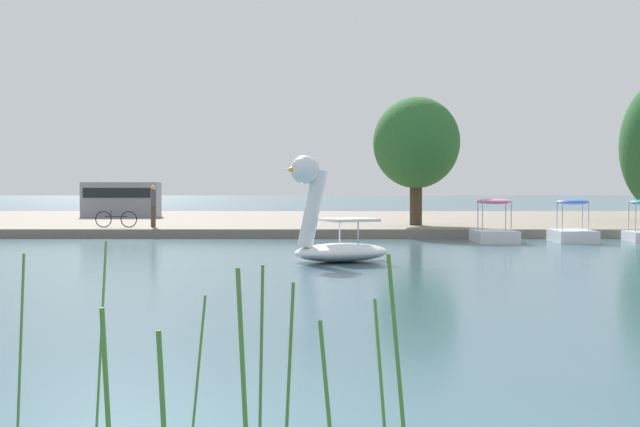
% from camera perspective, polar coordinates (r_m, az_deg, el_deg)
% --- Properties ---
extents(shore_bank_far, '(151.28, 27.18, 0.36)m').
position_cam_1_polar(shore_bank_far, '(46.47, -0.67, -0.50)').
color(shore_bank_far, slate).
rests_on(shore_bank_far, ground_plane).
extents(swan_boat, '(3.12, 2.61, 2.84)m').
position_cam_1_polar(swan_boat, '(22.33, 0.86, -1.34)').
color(swan_boat, white).
rests_on(swan_boat, ground_plane).
extents(pedal_boat_pink, '(1.46, 2.31, 1.60)m').
position_cam_1_polar(pedal_boat_pink, '(31.41, 11.81, -1.13)').
color(pedal_boat_pink, white).
rests_on(pedal_boat_pink, ground_plane).
extents(pedal_boat_blue, '(1.47, 2.28, 1.58)m').
position_cam_1_polar(pedal_boat_blue, '(32.11, 16.86, -1.14)').
color(pedal_boat_blue, white).
rests_on(pedal_boat_blue, ground_plane).
extents(tree_broadleaf_behind_dock, '(4.53, 5.10, 5.63)m').
position_cam_1_polar(tree_broadleaf_behind_dock, '(36.93, 6.58, 4.79)').
color(tree_broadleaf_behind_dock, '#423323').
rests_on(tree_broadleaf_behind_dock, shore_bank_far).
extents(person_on_path, '(0.26, 0.27, 1.75)m').
position_cam_1_polar(person_on_path, '(35.59, -11.33, 0.58)').
color(person_on_path, '#47382D').
rests_on(person_on_path, shore_bank_far).
extents(bicycle_parked, '(1.73, 0.05, 0.69)m').
position_cam_1_polar(bicycle_parked, '(35.41, -13.75, -0.38)').
color(bicycle_parked, black).
rests_on(bicycle_parked, shore_bank_far).
extents(parked_van, '(4.32, 2.06, 1.97)m').
position_cam_1_polar(parked_van, '(48.56, -13.40, 1.02)').
color(parked_van, gray).
rests_on(parked_van, shore_bank_far).
extents(reed_clump_foreground, '(2.68, 1.18, 1.58)m').
position_cam_1_polar(reed_clump_foreground, '(5.51, -6.80, -11.88)').
color(reed_clump_foreground, '#4C7F33').
rests_on(reed_clump_foreground, ground_plane).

